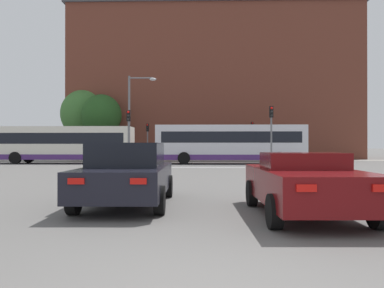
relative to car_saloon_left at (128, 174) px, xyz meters
The scene contains 17 objects.
stop_line_strip 16.27m from the car_saloon_left, 83.21° to the left, with size 7.73×0.30×0.01m, color silver.
far_pavement 29.37m from the car_saloon_left, 86.25° to the left, with size 68.59×2.50×0.01m, color gray.
brick_civic_building 38.62m from the car_saloon_left, 84.55° to the left, with size 34.03×11.61×25.37m.
car_saloon_left is the anchor object (origin of this frame).
car_roadster_right 4.31m from the car_saloon_left, 18.54° to the right, with size 2.14×4.29×1.35m.
bus_crossing_lead 22.24m from the car_saloon_left, 78.86° to the left, with size 12.28×2.73×3.20m.
bus_crossing_trailing 24.29m from the car_saloon_left, 113.91° to the left, with size 11.67×2.69×3.11m.
traffic_light_far_right 29.78m from the car_saloon_left, 76.15° to the left, with size 0.26×0.31×3.95m.
traffic_light_far_left 28.54m from the car_saloon_left, 97.17° to the left, with size 0.26×0.31×3.75m.
traffic_light_near_right 18.16m from the car_saloon_left, 67.94° to the left, with size 0.26×0.31×4.27m.
traffic_light_near_left 17.61m from the car_saloon_left, 100.98° to the left, with size 0.26×0.31×4.05m.
street_lamp_junction 19.04m from the car_saloon_left, 99.71° to the left, with size 2.12×0.36×6.74m.
pedestrian_waiting 29.64m from the car_saloon_left, 89.61° to the left, with size 0.41×0.25×1.72m.
pedestrian_walking_east 31.16m from the car_saloon_left, 75.17° to the left, with size 0.43×0.29×1.61m.
tree_by_building 35.04m from the car_saloon_left, 109.18° to the left, with size 5.30×5.30×7.94m.
tree_kerbside 31.68m from the car_saloon_left, 106.16° to the left, with size 4.22×4.22×6.99m.
tree_distant 34.90m from the car_saloon_left, 105.27° to the left, with size 4.58×4.58×6.60m.
Camera 1 is at (-0.06, -3.50, 1.50)m, focal length 35.00 mm.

